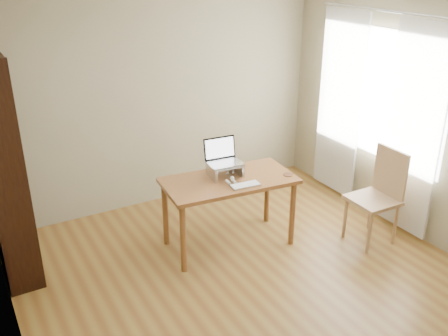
% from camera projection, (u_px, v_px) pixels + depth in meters
% --- Properties ---
extents(room, '(4.04, 4.54, 2.64)m').
position_uv_depth(room, '(274.00, 161.00, 3.98)').
color(room, brown).
rests_on(room, ground).
extents(bookshelf, '(0.30, 0.90, 2.10)m').
position_uv_depth(bookshelf, '(3.00, 169.00, 4.46)').
color(bookshelf, black).
rests_on(bookshelf, ground).
extents(curtains, '(0.03, 1.90, 2.25)m').
position_uv_depth(curtains, '(373.00, 115.00, 5.51)').
color(curtains, white).
rests_on(curtains, ground).
extents(desk, '(1.37, 0.78, 0.75)m').
position_uv_depth(desk, '(229.00, 188.00, 5.01)').
color(desk, brown).
rests_on(desk, ground).
extents(laptop_stand, '(0.32, 0.25, 0.13)m').
position_uv_depth(laptop_stand, '(225.00, 169.00, 5.00)').
color(laptop_stand, silver).
rests_on(laptop_stand, desk).
extents(laptop, '(0.36, 0.31, 0.24)m').
position_uv_depth(laptop, '(222.00, 157.00, 5.01)').
color(laptop, silver).
rests_on(laptop, laptop_stand).
extents(keyboard, '(0.31, 0.15, 0.02)m').
position_uv_depth(keyboard, '(245.00, 185.00, 4.82)').
color(keyboard, silver).
rests_on(keyboard, desk).
extents(coaster, '(0.10, 0.10, 0.01)m').
position_uv_depth(coaster, '(288.00, 175.00, 5.06)').
color(coaster, brown).
rests_on(coaster, desk).
extents(cat, '(0.23, 0.47, 0.13)m').
position_uv_depth(cat, '(223.00, 170.00, 5.03)').
color(cat, '#413733').
rests_on(cat, desk).
extents(chair, '(0.45, 0.45, 1.01)m').
position_uv_depth(chair, '(379.00, 192.00, 5.15)').
color(chair, '#A17D57').
rests_on(chair, ground).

